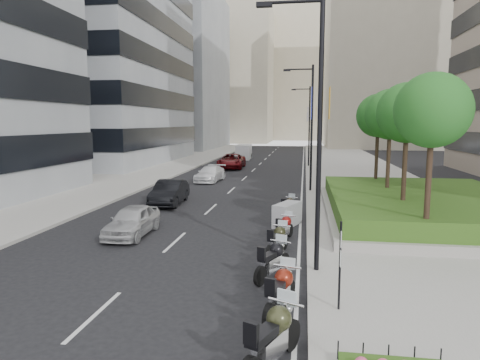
% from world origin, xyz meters
% --- Properties ---
extents(ground, '(160.00, 160.00, 0.00)m').
position_xyz_m(ground, '(0.00, 0.00, 0.00)').
color(ground, black).
rests_on(ground, ground).
extents(sidewalk_right, '(10.00, 100.00, 0.15)m').
position_xyz_m(sidewalk_right, '(9.00, 30.00, 0.07)').
color(sidewalk_right, '#9E9B93').
rests_on(sidewalk_right, ground).
extents(sidewalk_left, '(8.00, 100.00, 0.15)m').
position_xyz_m(sidewalk_left, '(-12.00, 30.00, 0.07)').
color(sidewalk_left, '#9E9B93').
rests_on(sidewalk_left, ground).
extents(lane_edge, '(0.12, 100.00, 0.01)m').
position_xyz_m(lane_edge, '(3.70, 30.00, 0.01)').
color(lane_edge, silver).
rests_on(lane_edge, ground).
extents(lane_centre, '(0.12, 100.00, 0.01)m').
position_xyz_m(lane_centre, '(-1.50, 30.00, 0.01)').
color(lane_centre, silver).
rests_on(lane_centre, ground).
extents(building_grey_far, '(22.00, 26.00, 30.00)m').
position_xyz_m(building_grey_far, '(-24.00, 70.00, 15.00)').
color(building_grey_far, gray).
rests_on(building_grey_far, ground).
extents(building_cream_right, '(28.00, 24.00, 36.00)m').
position_xyz_m(building_cream_right, '(22.00, 80.00, 18.00)').
color(building_cream_right, '#B7AD93').
rests_on(building_cream_right, ground).
extents(building_cream_left, '(26.00, 24.00, 34.00)m').
position_xyz_m(building_cream_left, '(-18.00, 100.00, 17.00)').
color(building_cream_left, '#B7AD93').
rests_on(building_cream_left, ground).
extents(building_cream_centre, '(30.00, 24.00, 38.00)m').
position_xyz_m(building_cream_centre, '(2.00, 120.00, 19.00)').
color(building_cream_centre, '#B7AD93').
rests_on(building_cream_centre, ground).
extents(planter, '(10.00, 14.00, 0.40)m').
position_xyz_m(planter, '(10.00, 10.00, 0.35)').
color(planter, '#9C9892').
rests_on(planter, sidewalk_right).
extents(hedge, '(9.40, 13.40, 0.80)m').
position_xyz_m(hedge, '(10.00, 10.00, 0.95)').
color(hedge, '#264915').
rests_on(hedge, planter).
extents(tree_0, '(2.80, 2.80, 6.30)m').
position_xyz_m(tree_0, '(8.50, 4.00, 5.42)').
color(tree_0, '#332319').
rests_on(tree_0, planter).
extents(tree_1, '(2.80, 2.80, 6.30)m').
position_xyz_m(tree_1, '(8.50, 8.00, 5.42)').
color(tree_1, '#332319').
rests_on(tree_1, planter).
extents(tree_2, '(2.80, 2.80, 6.30)m').
position_xyz_m(tree_2, '(8.50, 12.00, 5.42)').
color(tree_2, '#332319').
rests_on(tree_2, planter).
extents(tree_3, '(2.80, 2.80, 6.30)m').
position_xyz_m(tree_3, '(8.50, 16.00, 5.42)').
color(tree_3, '#332319').
rests_on(tree_3, planter).
extents(lamp_post_0, '(2.34, 0.45, 9.00)m').
position_xyz_m(lamp_post_0, '(4.14, 1.00, 5.07)').
color(lamp_post_0, black).
rests_on(lamp_post_0, ground).
extents(lamp_post_1, '(2.34, 0.45, 9.00)m').
position_xyz_m(lamp_post_1, '(4.14, 18.00, 5.07)').
color(lamp_post_1, black).
rests_on(lamp_post_1, ground).
extents(lamp_post_2, '(2.34, 0.45, 9.00)m').
position_xyz_m(lamp_post_2, '(4.14, 36.00, 5.07)').
color(lamp_post_2, black).
rests_on(lamp_post_2, ground).
extents(parking_sign, '(0.06, 0.32, 2.50)m').
position_xyz_m(parking_sign, '(4.80, -2.00, 1.46)').
color(parking_sign, black).
rests_on(parking_sign, ground).
extents(motorcycle_0, '(1.21, 2.32, 1.24)m').
position_xyz_m(motorcycle_0, '(3.27, -4.73, 0.66)').
color(motorcycle_0, black).
rests_on(motorcycle_0, ground).
extents(motorcycle_1, '(0.91, 2.29, 1.16)m').
position_xyz_m(motorcycle_1, '(3.29, -2.22, 0.62)').
color(motorcycle_1, black).
rests_on(motorcycle_1, ground).
extents(motorcycle_2, '(1.08, 2.09, 1.11)m').
position_xyz_m(motorcycle_2, '(2.90, 0.45, 0.59)').
color(motorcycle_2, black).
rests_on(motorcycle_2, ground).
extents(motorcycle_3, '(0.87, 2.05, 1.05)m').
position_xyz_m(motorcycle_3, '(2.89, 2.89, 0.56)').
color(motorcycle_3, black).
rests_on(motorcycle_3, ground).
extents(motorcycle_4, '(0.85, 1.97, 1.01)m').
position_xyz_m(motorcycle_4, '(3.05, 4.92, 0.54)').
color(motorcycle_4, black).
rests_on(motorcycle_4, ground).
extents(motorcycle_5, '(1.39, 2.01, 1.13)m').
position_xyz_m(motorcycle_5, '(3.05, 7.53, 0.56)').
color(motorcycle_5, black).
rests_on(motorcycle_5, ground).
extents(motorcycle_6, '(0.88, 1.96, 1.02)m').
position_xyz_m(motorcycle_6, '(3.04, 9.54, 0.54)').
color(motorcycle_6, black).
rests_on(motorcycle_6, ground).
extents(car_a, '(1.63, 3.96, 1.34)m').
position_xyz_m(car_a, '(-3.68, 4.74, 0.67)').
color(car_a, '#B2B3B4').
rests_on(car_a, ground).
extents(car_b, '(1.80, 4.56, 1.48)m').
position_xyz_m(car_b, '(-4.33, 12.09, 0.74)').
color(car_b, black).
rests_on(car_b, ground).
extents(car_c, '(2.19, 4.66, 1.31)m').
position_xyz_m(car_c, '(-4.12, 22.58, 0.66)').
color(car_c, white).
rests_on(car_c, ground).
extents(car_d, '(2.79, 5.80, 1.59)m').
position_xyz_m(car_d, '(-4.10, 33.26, 0.80)').
color(car_d, maroon).
rests_on(car_d, ground).
extents(delivery_van, '(1.98, 4.85, 2.01)m').
position_xyz_m(delivery_van, '(-4.46, 45.26, 0.94)').
color(delivery_van, white).
rests_on(delivery_van, ground).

